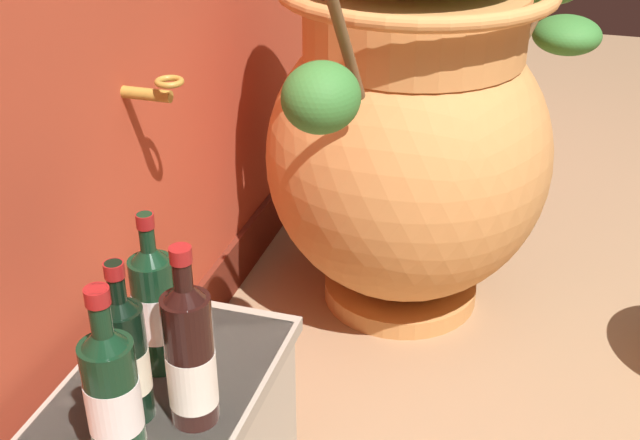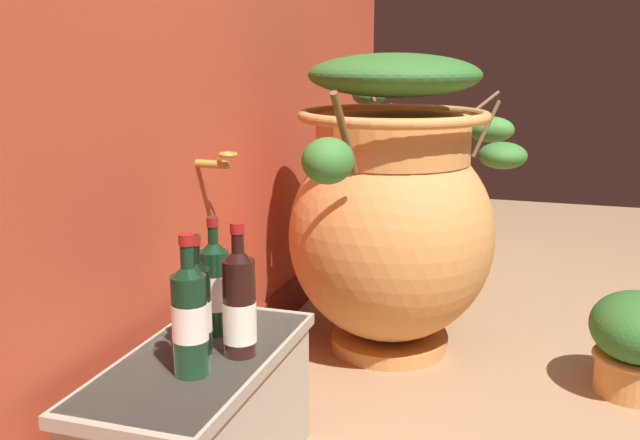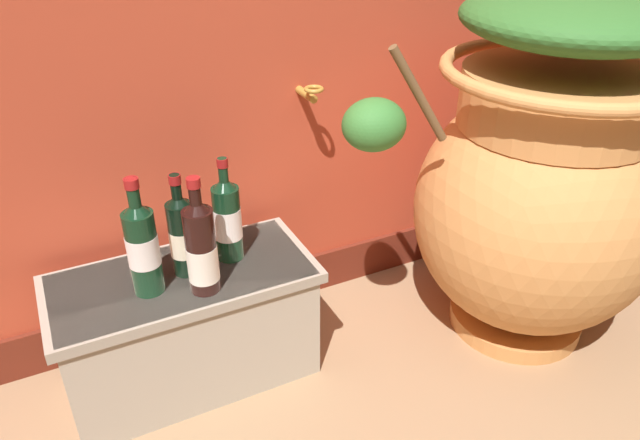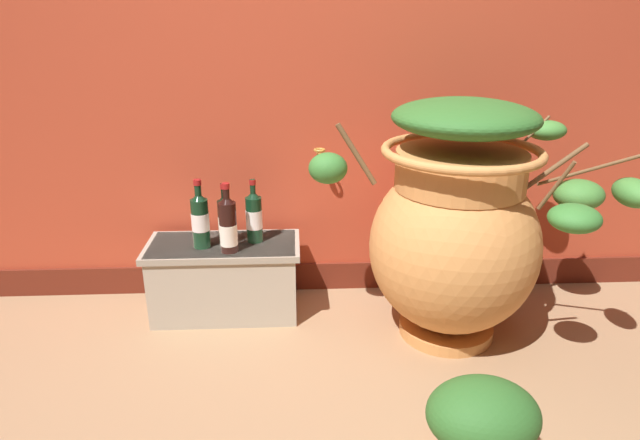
% 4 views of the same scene
% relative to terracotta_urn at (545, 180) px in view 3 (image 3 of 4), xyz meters
% --- Properties ---
extents(terracotta_urn, '(1.31, 0.80, 1.05)m').
position_rel_terracotta_urn_xyz_m(terracotta_urn, '(0.00, 0.00, 0.00)').
color(terracotta_urn, '#D68E4C').
rests_on(terracotta_urn, ground_plane).
extents(stone_ledge, '(0.71, 0.34, 0.36)m').
position_rel_terracotta_urn_xyz_m(stone_ledge, '(-1.02, 0.24, -0.33)').
color(stone_ledge, '#B2A893').
rests_on(stone_ledge, ground_plane).
extents(wine_bottle_left, '(0.08, 0.08, 0.30)m').
position_rel_terracotta_urn_xyz_m(wine_bottle_left, '(-0.87, 0.26, -0.03)').
color(wine_bottle_left, black).
rests_on(wine_bottle_left, stone_ledge).
extents(wine_bottle_middle, '(0.08, 0.08, 0.32)m').
position_rel_terracotta_urn_xyz_m(wine_bottle_middle, '(-1.11, 0.21, -0.02)').
color(wine_bottle_middle, black).
rests_on(wine_bottle_middle, stone_ledge).
extents(wine_bottle_right, '(0.07, 0.07, 0.29)m').
position_rel_terracotta_urn_xyz_m(wine_bottle_right, '(-1.00, 0.25, -0.04)').
color(wine_bottle_right, black).
rests_on(wine_bottle_right, stone_ledge).
extents(wine_bottle_back, '(0.08, 0.08, 0.32)m').
position_rel_terracotta_urn_xyz_m(wine_bottle_back, '(-0.98, 0.15, -0.03)').
color(wine_bottle_back, black).
rests_on(wine_bottle_back, stone_ledge).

